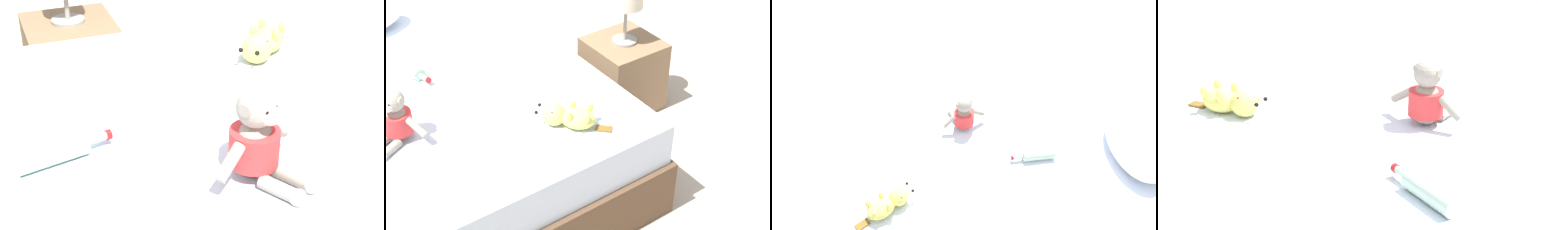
% 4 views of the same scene
% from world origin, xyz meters
% --- Properties ---
extents(ground_plane, '(16.00, 16.00, 0.00)m').
position_xyz_m(ground_plane, '(0.00, 0.00, 0.00)').
color(ground_plane, '#B7A893').
extents(bed, '(1.40, 1.97, 0.50)m').
position_xyz_m(bed, '(0.00, 0.00, 0.24)').
color(bed, brown).
rests_on(bed, ground_plane).
extents(plush_monkey, '(0.25, 0.26, 0.24)m').
position_xyz_m(plush_monkey, '(-0.31, -0.37, 0.59)').
color(plush_monkey, '#9E9384').
rests_on(plush_monkey, bed).
extents(plush_yellow_creature, '(0.27, 0.28, 0.10)m').
position_xyz_m(plush_yellow_creature, '(0.31, -0.69, 0.54)').
color(plush_yellow_creature, '#EAE066').
rests_on(plush_yellow_creature, bed).
extents(glass_bottle, '(0.10, 0.26, 0.06)m').
position_xyz_m(glass_bottle, '(-0.09, 0.08, 0.53)').
color(glass_bottle, '#B2D1B7').
rests_on(glass_bottle, bed).
extents(nightstand, '(0.37, 0.37, 0.42)m').
position_xyz_m(nightstand, '(1.05, -0.15, 0.21)').
color(nightstand, '#846647').
rests_on(nightstand, ground_plane).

